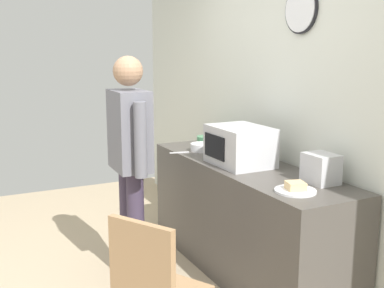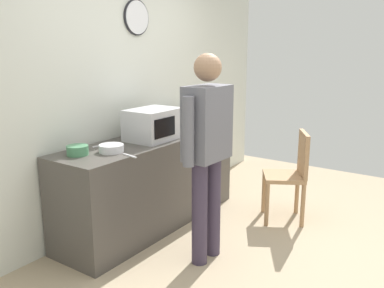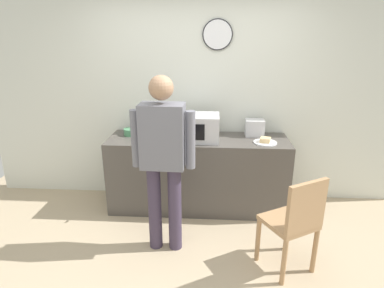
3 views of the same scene
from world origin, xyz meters
name	(u,v)px [view 3 (image 3 of 3)]	position (x,y,z in m)	size (l,w,h in m)	color
ground_plane	(188,273)	(0.00, 0.00, 0.00)	(6.00, 6.00, 0.00)	tan
back_wall	(197,98)	(0.00, 1.60, 1.30)	(5.40, 0.13, 2.60)	silver
kitchen_counter	(198,173)	(0.03, 1.22, 0.45)	(2.13, 0.62, 0.90)	#4C4742
microwave	(197,128)	(0.02, 1.17, 1.05)	(0.50, 0.39, 0.30)	silver
sandwich_plate	(265,142)	(0.80, 1.10, 0.92)	(0.26, 0.26, 0.07)	white
salad_bowl	(147,137)	(-0.56, 1.15, 0.93)	(0.21, 0.21, 0.07)	white
cereal_bowl	(131,132)	(-0.79, 1.32, 0.94)	(0.18, 0.18, 0.08)	#4C8E60
toaster	(255,128)	(0.71, 1.38, 1.00)	(0.22, 0.18, 0.20)	silver
fork_utensil	(142,145)	(-0.57, 0.93, 0.90)	(0.17, 0.02, 0.01)	silver
spoon_utensil	(159,133)	(-0.46, 1.40, 0.90)	(0.17, 0.02, 0.01)	silver
person_standing	(163,153)	(-0.25, 0.38, 1.02)	(0.59, 0.25, 1.73)	#3B3146
wooden_chair	(295,221)	(0.93, 0.10, 0.52)	(0.55, 0.55, 0.94)	#A87F56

